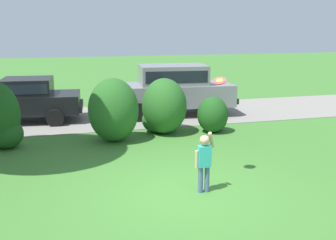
{
  "coord_description": "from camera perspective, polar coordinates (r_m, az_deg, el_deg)",
  "views": [
    {
      "loc": [
        -2.41,
        -7.53,
        3.34
      ],
      "look_at": [
        0.21,
        1.99,
        1.1
      ],
      "focal_mm": 44.27,
      "sensor_mm": 36.0,
      "label": 1
    }
  ],
  "objects": [
    {
      "name": "shrub_centre",
      "position": [
        13.1,
        -0.69,
        1.66
      ],
      "size": [
        1.4,
        1.57,
        1.76
      ],
      "color": "#286023",
      "rests_on": "ground"
    },
    {
      "name": "shrub_centre_right",
      "position": [
        13.4,
        6.27,
        0.55
      ],
      "size": [
        1.06,
        1.08,
        1.16
      ],
      "color": "#1E511C",
      "rests_on": "ground"
    },
    {
      "name": "driveway_strip",
      "position": [
        15.77,
        -6.25,
        0.51
      ],
      "size": [
        28.0,
        4.4,
        0.02
      ],
      "primitive_type": "cube",
      "color": "gray",
      "rests_on": "ground"
    },
    {
      "name": "parked_sedan",
      "position": [
        15.54,
        -19.5,
        2.81
      ],
      "size": [
        4.54,
        2.39,
        1.56
      ],
      "color": "black",
      "rests_on": "ground"
    },
    {
      "name": "shrub_centre_left",
      "position": [
        12.24,
        -7.53,
        1.36
      ],
      "size": [
        1.48,
        1.43,
        1.88
      ],
      "color": "#286023",
      "rests_on": "ground"
    },
    {
      "name": "ground_plane",
      "position": [
        8.58,
        2.2,
        -10.13
      ],
      "size": [
        80.0,
        80.0,
        0.0
      ],
      "primitive_type": "plane",
      "color": "#3D752D"
    },
    {
      "name": "child_thrower",
      "position": [
        8.46,
        5.0,
        -5.34
      ],
      "size": [
        0.46,
        0.26,
        1.29
      ],
      "color": "#4C608C",
      "rests_on": "ground"
    },
    {
      "name": "frisbee",
      "position": [
        8.97,
        7.12,
        5.37
      ],
      "size": [
        0.3,
        0.27,
        0.19
      ],
      "color": "red"
    },
    {
      "name": "parked_suv",
      "position": [
        15.75,
        0.65,
        4.52
      ],
      "size": [
        4.83,
        2.39,
        1.92
      ],
      "color": "gray",
      "rests_on": "ground"
    }
  ]
}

